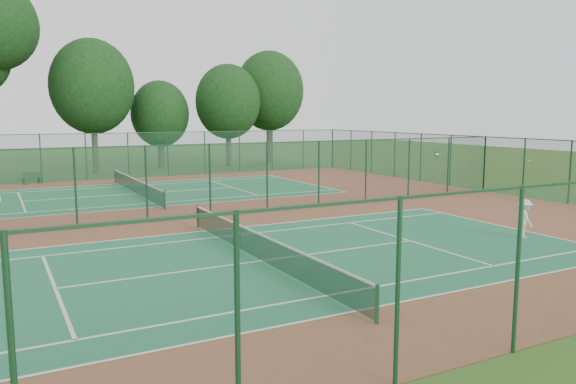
% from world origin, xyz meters
% --- Properties ---
extents(ground, '(120.00, 120.00, 0.00)m').
position_xyz_m(ground, '(0.00, 0.00, 0.00)').
color(ground, '#2B4B17').
rests_on(ground, ground).
extents(red_pad, '(40.00, 36.00, 0.01)m').
position_xyz_m(red_pad, '(0.00, 0.00, 0.01)').
color(red_pad, brown).
rests_on(red_pad, ground).
extents(court_near, '(23.77, 10.97, 0.01)m').
position_xyz_m(court_near, '(0.00, -9.00, 0.01)').
color(court_near, '#206746').
rests_on(court_near, red_pad).
extents(court_far, '(23.77, 10.97, 0.01)m').
position_xyz_m(court_far, '(0.00, 9.00, 0.01)').
color(court_far, '#206740').
rests_on(court_far, red_pad).
extents(fence_north, '(40.00, 0.09, 3.50)m').
position_xyz_m(fence_north, '(0.00, 18.00, 1.76)').
color(fence_north, '#1A4E32').
rests_on(fence_north, ground).
extents(fence_south, '(40.00, 0.09, 3.50)m').
position_xyz_m(fence_south, '(0.00, -18.00, 1.76)').
color(fence_south, '#17472A').
rests_on(fence_south, ground).
extents(fence_east, '(0.09, 36.00, 3.50)m').
position_xyz_m(fence_east, '(20.00, 0.00, 1.76)').
color(fence_east, '#164424').
rests_on(fence_east, ground).
extents(fence_divider, '(40.00, 0.09, 3.50)m').
position_xyz_m(fence_divider, '(0.00, 0.00, 1.76)').
color(fence_divider, '#17462B').
rests_on(fence_divider, ground).
extents(tennis_net_near, '(0.10, 12.90, 0.97)m').
position_xyz_m(tennis_net_near, '(0.00, -9.00, 0.54)').
color(tennis_net_near, '#13361E').
rests_on(tennis_net_near, ground).
extents(tennis_net_far, '(0.10, 12.90, 0.97)m').
position_xyz_m(tennis_net_far, '(0.00, 9.00, 0.54)').
color(tennis_net_far, '#143922').
rests_on(tennis_net_far, ground).
extents(player_near, '(0.89, 1.13, 1.53)m').
position_xyz_m(player_near, '(10.78, -10.67, 0.79)').
color(player_near, white).
rests_on(player_near, court_near).
extents(bench, '(1.43, 0.92, 0.85)m').
position_xyz_m(bench, '(-5.30, 17.38, 0.45)').
color(bench, '#11321C').
rests_on(bench, red_pad).
extents(stray_ball_a, '(0.07, 0.07, 0.07)m').
position_xyz_m(stray_ball_a, '(1.53, -0.50, 0.04)').
color(stray_ball_a, '#B1CA2F').
rests_on(stray_ball_a, red_pad).
extents(stray_ball_b, '(0.06, 0.06, 0.06)m').
position_xyz_m(stray_ball_b, '(4.11, -0.71, 0.04)').
color(stray_ball_b, yellow).
rests_on(stray_ball_b, red_pad).
extents(stray_ball_c, '(0.08, 0.08, 0.08)m').
position_xyz_m(stray_ball_c, '(0.59, -0.58, 0.05)').
color(stray_ball_c, '#B9CB2F').
rests_on(stray_ball_c, red_pad).
extents(evergreen_row, '(39.00, 5.00, 12.00)m').
position_xyz_m(evergreen_row, '(0.50, 24.25, 0.00)').
color(evergreen_row, black).
rests_on(evergreen_row, ground).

